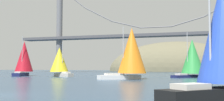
# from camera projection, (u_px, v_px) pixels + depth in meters

# --- Properties ---
(ground_plane) EXTENTS (360.00, 360.00, 0.00)m
(ground_plane) POSITION_uv_depth(u_px,v_px,m) (4.00, 95.00, 21.81)
(ground_plane) COLOR #2D4760
(headland_center) EXTENTS (74.83, 44.00, 33.13)m
(headland_center) POSITION_uv_depth(u_px,v_px,m) (175.00, 71.00, 149.40)
(headland_center) COLOR #6B664C
(headland_center) RESTS_ON ground_plane
(suspension_bridge) EXTENTS (126.94, 6.00, 40.31)m
(suspension_bridge) POSITION_uv_depth(u_px,v_px,m) (156.00, 31.00, 113.71)
(suspension_bridge) COLOR slate
(suspension_bridge) RESTS_ON ground_plane
(sailboat_green_sail) EXTENTS (8.17, 8.73, 10.00)m
(sailboat_green_sail) POSITION_uv_depth(u_px,v_px,m) (192.00, 57.00, 59.93)
(sailboat_green_sail) COLOR #191E4C
(sailboat_green_sail) RESTS_ON ground_plane
(sailboat_crimson_sail) EXTENTS (5.75, 8.61, 10.34)m
(sailboat_crimson_sail) POSITION_uv_depth(u_px,v_px,m) (24.00, 58.00, 71.03)
(sailboat_crimson_sail) COLOR #191E4C
(sailboat_crimson_sail) RESTS_ON ground_plane
(sailboat_orange_sail) EXTENTS (9.68, 8.72, 9.95)m
(sailboat_orange_sail) POSITION_uv_depth(u_px,v_px,m) (131.00, 52.00, 50.97)
(sailboat_orange_sail) COLOR white
(sailboat_orange_sail) RESTS_ON ground_plane
(sailboat_yellow_sail) EXTENTS (7.82, 6.30, 8.28)m
(sailboat_yellow_sail) POSITION_uv_depth(u_px,v_px,m) (60.00, 61.00, 65.33)
(sailboat_yellow_sail) COLOR #B7B2A8
(sailboat_yellow_sail) RESTS_ON ground_plane
(sailboat_blue_spinnaker) EXTENTS (7.36, 7.54, 9.82)m
(sailboat_blue_spinnaker) POSITION_uv_depth(u_px,v_px,m) (222.00, 34.00, 18.99)
(sailboat_blue_spinnaker) COLOR black
(sailboat_blue_spinnaker) RESTS_ON ground_plane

